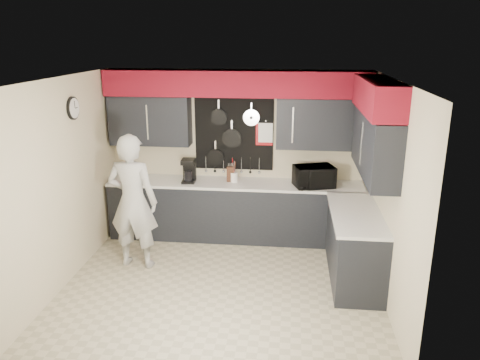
# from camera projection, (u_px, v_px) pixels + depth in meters

# --- Properties ---
(ground) EXTENTS (4.00, 4.00, 0.00)m
(ground) POSITION_uv_depth(u_px,v_px,m) (222.00, 283.00, 6.08)
(ground) COLOR #B8AE8F
(ground) RESTS_ON ground
(back_wall_assembly) EXTENTS (4.00, 0.36, 2.60)m
(back_wall_assembly) POSITION_uv_depth(u_px,v_px,m) (237.00, 110.00, 7.00)
(back_wall_assembly) COLOR beige
(back_wall_assembly) RESTS_ON ground
(right_wall_assembly) EXTENTS (0.36, 3.50, 2.60)m
(right_wall_assembly) POSITION_uv_depth(u_px,v_px,m) (378.00, 135.00, 5.56)
(right_wall_assembly) COLOR beige
(right_wall_assembly) RESTS_ON ground
(left_wall_assembly) EXTENTS (0.05, 3.50, 2.60)m
(left_wall_assembly) POSITION_uv_depth(u_px,v_px,m) (65.00, 180.00, 5.91)
(left_wall_assembly) COLOR beige
(left_wall_assembly) RESTS_ON ground
(base_cabinets) EXTENTS (3.95, 2.20, 0.92)m
(base_cabinets) POSITION_uv_depth(u_px,v_px,m) (265.00, 219.00, 6.97)
(base_cabinets) COLOR black
(base_cabinets) RESTS_ON ground
(microwave) EXTENTS (0.66, 0.54, 0.32)m
(microwave) POSITION_uv_depth(u_px,v_px,m) (314.00, 176.00, 6.92)
(microwave) COLOR black
(microwave) RESTS_ON base_cabinets
(knife_block) EXTENTS (0.11, 0.11, 0.23)m
(knife_block) POSITION_uv_depth(u_px,v_px,m) (231.00, 174.00, 7.19)
(knife_block) COLOR #361911
(knife_block) RESTS_ON base_cabinets
(utensil_crock) EXTENTS (0.11, 0.11, 0.15)m
(utensil_crock) POSITION_uv_depth(u_px,v_px,m) (234.00, 177.00, 7.18)
(utensil_crock) COLOR white
(utensil_crock) RESTS_ON base_cabinets
(coffee_maker) EXTENTS (0.21, 0.25, 0.36)m
(coffee_maker) POSITION_uv_depth(u_px,v_px,m) (189.00, 170.00, 7.15)
(coffee_maker) COLOR black
(coffee_maker) RESTS_ON base_cabinets
(person) EXTENTS (0.72, 0.50, 1.87)m
(person) POSITION_uv_depth(u_px,v_px,m) (133.00, 202.00, 6.29)
(person) COLOR beige
(person) RESTS_ON ground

